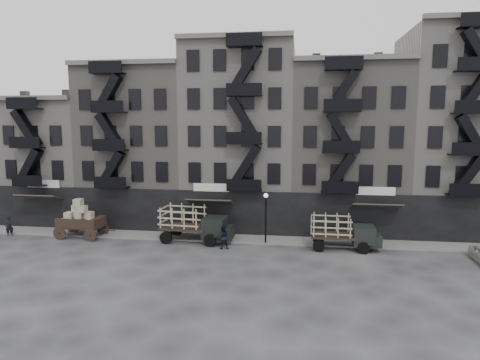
# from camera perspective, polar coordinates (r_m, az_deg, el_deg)

# --- Properties ---
(ground) EXTENTS (140.00, 140.00, 0.00)m
(ground) POSITION_cam_1_polar(r_m,az_deg,el_deg) (33.66, -2.11, -9.61)
(ground) COLOR #38383A
(ground) RESTS_ON ground
(sidewalk) EXTENTS (55.00, 2.50, 0.15)m
(sidewalk) POSITION_cam_1_polar(r_m,az_deg,el_deg) (37.18, -1.09, -7.78)
(sidewalk) COLOR slate
(sidewalk) RESTS_ON ground
(building_west) EXTENTS (10.00, 11.35, 13.20)m
(building_west) POSITION_cam_1_polar(r_m,az_deg,el_deg) (48.90, -23.74, 2.40)
(building_west) COLOR #9A958D
(building_west) RESTS_ON ground
(building_midwest) EXTENTS (10.00, 11.35, 16.20)m
(building_midwest) POSITION_cam_1_polar(r_m,az_deg,el_deg) (44.36, -12.75, 4.32)
(building_midwest) COLOR slate
(building_midwest) RESTS_ON ground
(building_center) EXTENTS (10.00, 11.35, 18.20)m
(building_center) POSITION_cam_1_polar(r_m,az_deg,el_deg) (41.84, 0.19, 5.68)
(building_center) COLOR #9A958D
(building_center) RESTS_ON ground
(building_mideast) EXTENTS (10.00, 11.35, 16.20)m
(building_mideast) POSITION_cam_1_polar(r_m,az_deg,el_deg) (41.73, 13.96, 4.07)
(building_mideast) COLOR slate
(building_mideast) RESTS_ON ground
(building_east) EXTENTS (10.00, 11.35, 19.20)m
(building_east) POSITION_cam_1_polar(r_m,az_deg,el_deg) (43.85, 27.20, 5.57)
(building_east) COLOR #9A958D
(building_east) RESTS_ON ground
(lamp_post) EXTENTS (0.36, 0.36, 4.28)m
(lamp_post) POSITION_cam_1_polar(r_m,az_deg,el_deg) (35.08, 3.46, -4.19)
(lamp_post) COLOR black
(lamp_post) RESTS_ON ground
(wagon) EXTENTS (4.13, 2.39, 3.40)m
(wagon) POSITION_cam_1_polar(r_m,az_deg,el_deg) (39.77, -20.62, -4.49)
(wagon) COLOR black
(wagon) RESTS_ON ground
(stake_truck_west) EXTENTS (6.22, 2.92, 3.04)m
(stake_truck_west) POSITION_cam_1_polar(r_m,az_deg,el_deg) (36.25, -6.08, -5.53)
(stake_truck_west) COLOR black
(stake_truck_west) RESTS_ON ground
(stake_truck_east) EXTENTS (5.47, 2.40, 2.71)m
(stake_truck_east) POSITION_cam_1_polar(r_m,az_deg,el_deg) (34.96, 13.59, -6.53)
(stake_truck_east) COLOR black
(stake_truck_east) RESTS_ON ground
(pedestrian_west) EXTENTS (0.79, 0.69, 1.81)m
(pedestrian_west) POSITION_cam_1_polar(r_m,az_deg,el_deg) (43.04, -28.39, -5.43)
(pedestrian_west) COLOR black
(pedestrian_west) RESTS_ON ground
(pedestrian_mid) EXTENTS (1.05, 0.89, 1.90)m
(pedestrian_mid) POSITION_cam_1_polar(r_m,az_deg,el_deg) (34.29, -2.29, -7.62)
(pedestrian_mid) COLOR black
(pedestrian_mid) RESTS_ON ground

